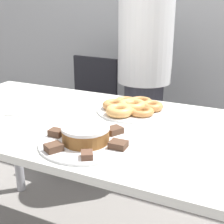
% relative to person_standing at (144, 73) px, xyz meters
% --- Properties ---
extents(table, '(1.80, 0.82, 0.78)m').
position_rel_person_standing_xyz_m(table, '(0.12, -0.86, -0.13)').
color(table, silver).
rests_on(table, ground_plane).
extents(person_standing, '(0.36, 0.36, 1.56)m').
position_rel_person_standing_xyz_m(person_standing, '(0.00, 0.00, 0.00)').
color(person_standing, '#383842').
rests_on(person_standing, ground_plane).
extents(office_chair_left, '(0.48, 0.48, 0.86)m').
position_rel_person_standing_xyz_m(office_chair_left, '(-0.49, 0.03, -0.41)').
color(office_chair_left, black).
rests_on(office_chair_left, ground_plane).
extents(plate_cake, '(0.34, 0.34, 0.01)m').
position_rel_person_standing_xyz_m(plate_cake, '(0.16, -1.08, -0.03)').
color(plate_cake, white).
rests_on(plate_cake, table).
extents(plate_donuts, '(0.33, 0.33, 0.01)m').
position_rel_person_standing_xyz_m(plate_donuts, '(0.18, -0.67, -0.03)').
color(plate_donuts, white).
rests_on(plate_donuts, table).
extents(frosted_cake, '(0.17, 0.17, 0.06)m').
position_rel_person_standing_xyz_m(frosted_cake, '(0.16, -1.08, 0.00)').
color(frosted_cake, brown).
rests_on(frosted_cake, plate_cake).
extents(lamington_0, '(0.07, 0.07, 0.02)m').
position_rel_person_standing_xyz_m(lamington_0, '(0.10, -0.97, -0.01)').
color(lamington_0, '#513828').
rests_on(lamington_0, plate_cake).
extents(lamington_1, '(0.05, 0.04, 0.03)m').
position_rel_person_standing_xyz_m(lamington_1, '(0.03, -1.08, -0.01)').
color(lamington_1, '#513828').
rests_on(lamington_1, plate_cake).
extents(lamington_2, '(0.07, 0.07, 0.02)m').
position_rel_person_standing_xyz_m(lamington_2, '(0.10, -1.19, -0.01)').
color(lamington_2, '#513828').
rests_on(lamington_2, plate_cake).
extents(lamington_3, '(0.06, 0.06, 0.02)m').
position_rel_person_standing_xyz_m(lamington_3, '(0.23, -1.18, -0.02)').
color(lamington_3, brown).
rests_on(lamington_3, plate_cake).
extents(lamington_4, '(0.06, 0.05, 0.02)m').
position_rel_person_standing_xyz_m(lamington_4, '(0.29, -1.07, -0.01)').
color(lamington_4, '#513828').
rests_on(lamington_4, plate_cake).
extents(lamington_5, '(0.07, 0.08, 0.02)m').
position_rel_person_standing_xyz_m(lamington_5, '(0.22, -0.96, -0.01)').
color(lamington_5, '#513828').
rests_on(lamington_5, plate_cake).
extents(donut_0, '(0.13, 0.13, 0.04)m').
position_rel_person_standing_xyz_m(donut_0, '(0.18, -0.67, -0.01)').
color(donut_0, tan).
rests_on(donut_0, plate_donuts).
extents(donut_1, '(0.11, 0.11, 0.04)m').
position_rel_person_standing_xyz_m(donut_1, '(0.13, -0.63, -0.01)').
color(donut_1, '#C68447').
rests_on(donut_1, plate_donuts).
extents(donut_2, '(0.11, 0.11, 0.04)m').
position_rel_person_standing_xyz_m(donut_2, '(0.10, -0.69, -0.01)').
color(donut_2, '#C68447').
rests_on(donut_2, plate_donuts).
extents(donut_3, '(0.12, 0.12, 0.04)m').
position_rel_person_standing_xyz_m(donut_3, '(0.16, -0.76, -0.01)').
color(donut_3, tan).
rests_on(donut_3, plate_donuts).
extents(donut_4, '(0.11, 0.11, 0.03)m').
position_rel_person_standing_xyz_m(donut_4, '(0.24, -0.71, -0.01)').
color(donut_4, '#C68447').
rests_on(donut_4, plate_donuts).
extents(donut_5, '(0.11, 0.11, 0.04)m').
position_rel_person_standing_xyz_m(donut_5, '(0.27, -0.63, -0.01)').
color(donut_5, '#C68447').
rests_on(donut_5, plate_donuts).
extents(donut_6, '(0.12, 0.12, 0.03)m').
position_rel_person_standing_xyz_m(donut_6, '(0.19, -0.58, -0.01)').
color(donut_6, '#C68447').
rests_on(donut_6, plate_donuts).
extents(napkin, '(0.18, 0.16, 0.01)m').
position_rel_person_standing_xyz_m(napkin, '(-0.34, -0.92, -0.03)').
color(napkin, white).
rests_on(napkin, table).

